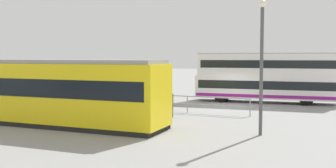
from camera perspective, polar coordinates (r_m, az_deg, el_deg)
name	(u,v)px	position (r m, az deg, el deg)	size (l,w,h in m)	color
ground_plane	(230,106)	(28.78, 9.07, -3.21)	(160.00, 160.00, 0.00)	gray
double_decker_bus	(266,77)	(31.53, 14.13, 0.96)	(10.97, 3.03, 3.89)	white
tram_yellow	(30,90)	(22.33, -19.45, -0.87)	(15.53, 2.92, 3.45)	yellow
pedestrian_near_railing	(171,102)	(23.12, 0.40, -2.60)	(0.42, 0.42, 1.63)	#33384C
pedestrian_crossing	(168,111)	(19.64, 0.03, -3.90)	(0.45, 0.45, 1.58)	black
pedestrian_railing	(187,101)	(25.24, 2.85, -2.49)	(8.21, 0.60, 1.08)	gray
info_sign	(113,85)	(28.31, -7.99, -0.16)	(0.94, 0.16, 2.29)	slate
street_lamp	(262,56)	(18.23, 13.51, 4.03)	(0.36, 0.36, 6.16)	#4C4C51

